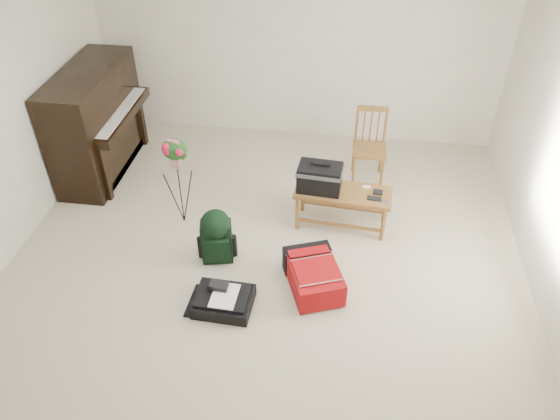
# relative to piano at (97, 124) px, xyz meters

# --- Properties ---
(floor) EXTENTS (5.00, 5.50, 0.01)m
(floor) POSITION_rel_piano_xyz_m (2.19, -1.60, -0.60)
(floor) COLOR #BEB599
(floor) RESTS_ON ground
(ceiling) EXTENTS (5.00, 5.50, 0.01)m
(ceiling) POSITION_rel_piano_xyz_m (2.19, -1.60, 1.90)
(ceiling) COLOR white
(ceiling) RESTS_ON wall_back
(wall_back) EXTENTS (5.00, 0.04, 2.50)m
(wall_back) POSITION_rel_piano_xyz_m (2.19, 1.15, 0.65)
(wall_back) COLOR silver
(wall_back) RESTS_ON floor
(piano) EXTENTS (0.71, 1.50, 1.25)m
(piano) POSITION_rel_piano_xyz_m (0.00, 0.00, 0.00)
(piano) COLOR black
(piano) RESTS_ON floor
(bench) EXTENTS (1.01, 0.47, 0.76)m
(bench) POSITION_rel_piano_xyz_m (2.71, -0.71, -0.07)
(bench) COLOR olive
(bench) RESTS_ON floor
(dining_chair) EXTENTS (0.39, 0.39, 0.87)m
(dining_chair) POSITION_rel_piano_xyz_m (3.14, 0.22, -0.18)
(dining_chair) COLOR olive
(dining_chair) RESTS_ON floor
(red_suitcase) EXTENTS (0.63, 0.77, 0.27)m
(red_suitcase) POSITION_rel_piano_xyz_m (2.68, -1.61, -0.45)
(red_suitcase) COLOR #B40718
(red_suitcase) RESTS_ON floor
(black_duffel) EXTENTS (0.53, 0.43, 0.22)m
(black_duffel) POSITION_rel_piano_xyz_m (1.90, -2.00, -0.52)
(black_duffel) COLOR black
(black_duffel) RESTS_ON floor
(green_backpack) EXTENTS (0.33, 0.30, 0.59)m
(green_backpack) POSITION_rel_piano_xyz_m (1.71, -1.40, -0.28)
(green_backpack) COLOR black
(green_backpack) RESTS_ON floor
(flower_stand) EXTENTS (0.38, 0.38, 1.04)m
(flower_stand) POSITION_rel_piano_xyz_m (1.21, -0.86, -0.09)
(flower_stand) COLOR black
(flower_stand) RESTS_ON floor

